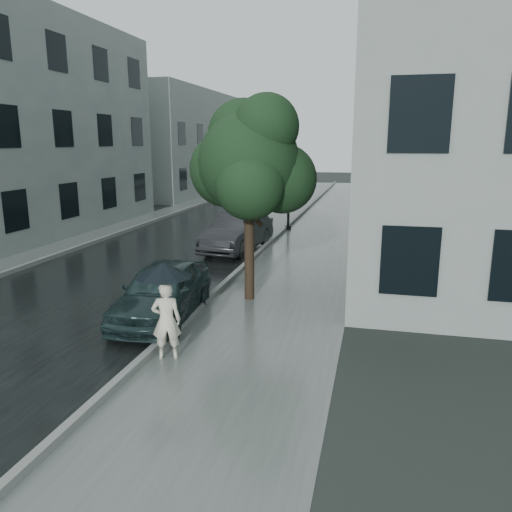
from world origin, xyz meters
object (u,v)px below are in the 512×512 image
(pedestrian, at_px, (166,321))
(car_near, at_px, (163,291))
(lamp_post, at_px, (286,169))
(car_far, at_px, (237,232))
(street_tree, at_px, (250,161))

(pedestrian, bearing_deg, car_near, -83.39)
(pedestrian, bearing_deg, lamp_post, -107.58)
(lamp_post, relative_size, car_far, 1.16)
(street_tree, relative_size, lamp_post, 1.05)
(car_near, bearing_deg, pedestrian, -68.24)
(pedestrian, height_order, car_near, pedestrian)
(car_near, bearing_deg, lamp_post, 83.29)
(street_tree, bearing_deg, car_far, 108.95)
(lamp_post, xyz_separation_m, car_near, (-0.60, -12.64, -2.17))
(street_tree, height_order, lamp_post, street_tree)
(lamp_post, bearing_deg, car_near, -108.60)
(pedestrian, height_order, street_tree, street_tree)
(car_near, height_order, car_far, car_far)
(car_far, bearing_deg, car_near, -81.04)
(pedestrian, height_order, lamp_post, lamp_post)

